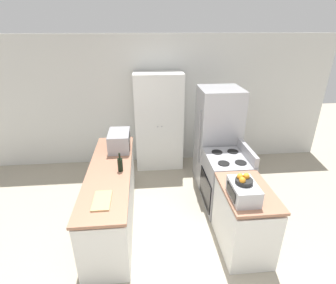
{
  "coord_description": "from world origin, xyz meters",
  "views": [
    {
      "loc": [
        -0.35,
        -2.02,
        2.76
      ],
      "look_at": [
        0.0,
        1.73,
        1.05
      ],
      "focal_mm": 28.0,
      "sensor_mm": 36.0,
      "label": 1
    }
  ],
  "objects_px": {
    "toaster_oven": "(243,191)",
    "fruit_bowl": "(244,180)",
    "stove": "(226,182)",
    "wine_bottle": "(120,164)",
    "pantry_cabinet": "(159,122)",
    "microwave": "(119,141)",
    "refrigerator": "(217,137)"
  },
  "relations": [
    {
      "from": "microwave",
      "to": "toaster_oven",
      "type": "xyz_separation_m",
      "value": [
        1.52,
        -1.48,
        -0.05
      ]
    },
    {
      "from": "refrigerator",
      "to": "fruit_bowl",
      "type": "bearing_deg",
      "value": -96.11
    },
    {
      "from": "wine_bottle",
      "to": "toaster_oven",
      "type": "relative_size",
      "value": 0.63
    },
    {
      "from": "stove",
      "to": "toaster_oven",
      "type": "bearing_deg",
      "value": -98.31
    },
    {
      "from": "stove",
      "to": "microwave",
      "type": "xyz_separation_m",
      "value": [
        -1.67,
        0.47,
        0.58
      ]
    },
    {
      "from": "stove",
      "to": "fruit_bowl",
      "type": "height_order",
      "value": "fruit_bowl"
    },
    {
      "from": "pantry_cabinet",
      "to": "microwave",
      "type": "relative_size",
      "value": 3.72
    },
    {
      "from": "refrigerator",
      "to": "fruit_bowl",
      "type": "relative_size",
      "value": 8.87
    },
    {
      "from": "microwave",
      "to": "wine_bottle",
      "type": "bearing_deg",
      "value": -85.27
    },
    {
      "from": "refrigerator",
      "to": "fruit_bowl",
      "type": "height_order",
      "value": "refrigerator"
    },
    {
      "from": "pantry_cabinet",
      "to": "stove",
      "type": "xyz_separation_m",
      "value": [
        0.97,
        -1.47,
        -0.51
      ]
    },
    {
      "from": "wine_bottle",
      "to": "pantry_cabinet",
      "type": "bearing_deg",
      "value": 69.48
    },
    {
      "from": "stove",
      "to": "wine_bottle",
      "type": "xyz_separation_m",
      "value": [
        -1.61,
        -0.25,
        0.54
      ]
    },
    {
      "from": "stove",
      "to": "wine_bottle",
      "type": "bearing_deg",
      "value": -171.36
    },
    {
      "from": "stove",
      "to": "microwave",
      "type": "bearing_deg",
      "value": 164.41
    },
    {
      "from": "toaster_oven",
      "to": "fruit_bowl",
      "type": "distance_m",
      "value": 0.14
    },
    {
      "from": "toaster_oven",
      "to": "fruit_bowl",
      "type": "relative_size",
      "value": 2.13
    },
    {
      "from": "fruit_bowl",
      "to": "stove",
      "type": "bearing_deg",
      "value": 81.1
    },
    {
      "from": "refrigerator",
      "to": "microwave",
      "type": "height_order",
      "value": "refrigerator"
    },
    {
      "from": "stove",
      "to": "fruit_bowl",
      "type": "relative_size",
      "value": 5.23
    },
    {
      "from": "microwave",
      "to": "fruit_bowl",
      "type": "relative_size",
      "value": 2.59
    },
    {
      "from": "toaster_oven",
      "to": "fruit_bowl",
      "type": "height_order",
      "value": "fruit_bowl"
    },
    {
      "from": "toaster_oven",
      "to": "fruit_bowl",
      "type": "bearing_deg",
      "value": 112.34
    },
    {
      "from": "microwave",
      "to": "stove",
      "type": "bearing_deg",
      "value": -15.59
    },
    {
      "from": "pantry_cabinet",
      "to": "refrigerator",
      "type": "relative_size",
      "value": 1.09
    },
    {
      "from": "stove",
      "to": "refrigerator",
      "type": "bearing_deg",
      "value": 87.54
    },
    {
      "from": "toaster_oven",
      "to": "pantry_cabinet",
      "type": "bearing_deg",
      "value": 108.36
    },
    {
      "from": "wine_bottle",
      "to": "toaster_oven",
      "type": "height_order",
      "value": "wine_bottle"
    },
    {
      "from": "stove",
      "to": "fruit_bowl",
      "type": "xyz_separation_m",
      "value": [
        -0.16,
        -1.0,
        0.68
      ]
    },
    {
      "from": "stove",
      "to": "toaster_oven",
      "type": "relative_size",
      "value": 2.45
    },
    {
      "from": "wine_bottle",
      "to": "refrigerator",
      "type": "bearing_deg",
      "value": 31.73
    },
    {
      "from": "pantry_cabinet",
      "to": "microwave",
      "type": "xyz_separation_m",
      "value": [
        -0.7,
        -1.0,
        0.07
      ]
    }
  ]
}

